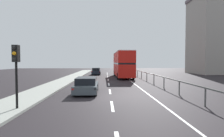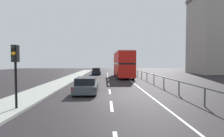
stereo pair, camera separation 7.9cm
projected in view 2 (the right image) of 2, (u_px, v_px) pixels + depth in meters
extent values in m
cube|color=black|center=(110.00, 97.00, 12.96)|extent=(73.52, 120.00, 0.10)
cube|color=gray|center=(31.00, 96.00, 12.75)|extent=(2.74, 80.00, 0.14)
cube|color=silver|center=(111.00, 106.00, 10.07)|extent=(0.16, 2.44, 0.01)
cube|color=silver|center=(110.00, 91.00, 15.01)|extent=(0.16, 2.44, 0.01)
cube|color=silver|center=(109.00, 84.00, 19.95)|extent=(0.16, 2.44, 0.01)
cube|color=silver|center=(108.00, 80.00, 24.89)|extent=(0.16, 2.44, 0.01)
cube|color=silver|center=(108.00, 77.00, 29.83)|extent=(0.16, 2.44, 0.01)
cube|color=silver|center=(108.00, 75.00, 34.77)|extent=(0.16, 2.44, 0.01)
cube|color=silver|center=(107.00, 73.00, 39.71)|extent=(0.16, 2.44, 0.01)
cube|color=silver|center=(132.00, 82.00, 22.05)|extent=(0.12, 46.00, 0.01)
cube|color=#50524F|center=(150.00, 74.00, 22.09)|extent=(0.08, 42.00, 0.08)
cylinder|color=#50524F|center=(205.00, 97.00, 9.88)|extent=(0.10, 0.10, 1.09)
cylinder|color=#50524F|center=(179.00, 88.00, 13.38)|extent=(0.10, 0.10, 1.09)
cylinder|color=#50524F|center=(164.00, 83.00, 16.87)|extent=(0.10, 0.10, 1.09)
cylinder|color=#50524F|center=(154.00, 79.00, 20.37)|extent=(0.10, 0.10, 1.09)
cylinder|color=#50524F|center=(147.00, 77.00, 23.86)|extent=(0.10, 0.10, 1.09)
cylinder|color=#50524F|center=(142.00, 75.00, 27.36)|extent=(0.10, 0.10, 1.09)
cylinder|color=#50524F|center=(138.00, 73.00, 30.85)|extent=(0.10, 0.10, 1.09)
cylinder|color=#50524F|center=(134.00, 72.00, 34.35)|extent=(0.10, 0.10, 1.09)
cylinder|color=#50524F|center=(132.00, 71.00, 37.84)|extent=(0.10, 0.10, 1.09)
cylinder|color=#50524F|center=(130.00, 71.00, 41.34)|extent=(0.10, 0.10, 1.09)
cube|color=red|center=(123.00, 70.00, 28.98)|extent=(2.66, 10.54, 1.91)
cube|color=black|center=(123.00, 63.00, 28.94)|extent=(2.67, 10.12, 0.24)
cube|color=red|center=(123.00, 58.00, 28.90)|extent=(2.66, 10.54, 1.72)
cube|color=beige|center=(123.00, 52.00, 28.86)|extent=(2.61, 10.33, 0.10)
cube|color=black|center=(120.00, 68.00, 34.20)|extent=(2.26, 0.07, 1.34)
cube|color=yellow|center=(120.00, 56.00, 34.11)|extent=(1.50, 0.06, 0.28)
cylinder|color=black|center=(115.00, 73.00, 32.80)|extent=(0.29, 1.00, 1.00)
cylinder|color=black|center=(127.00, 73.00, 32.91)|extent=(0.29, 1.00, 1.00)
cylinder|color=black|center=(118.00, 76.00, 25.30)|extent=(0.29, 1.00, 1.00)
cylinder|color=black|center=(133.00, 76.00, 25.42)|extent=(0.29, 1.00, 1.00)
cube|color=#414A50|center=(86.00, 87.00, 14.34)|extent=(1.84, 4.07, 0.60)
cube|color=black|center=(86.00, 81.00, 14.11)|extent=(1.61, 2.24, 0.54)
cube|color=red|center=(72.00, 89.00, 12.30)|extent=(0.16, 0.06, 0.12)
cube|color=red|center=(94.00, 89.00, 12.37)|extent=(0.16, 0.06, 0.12)
cylinder|color=black|center=(79.00, 87.00, 15.63)|extent=(0.20, 0.64, 0.64)
cylinder|color=black|center=(97.00, 87.00, 15.70)|extent=(0.20, 0.64, 0.64)
cylinder|color=black|center=(74.00, 92.00, 12.98)|extent=(0.20, 0.64, 0.64)
cylinder|color=black|center=(95.00, 92.00, 13.05)|extent=(0.20, 0.64, 0.64)
cylinder|color=black|center=(16.00, 77.00, 9.01)|extent=(0.12, 0.12, 3.36)
cube|color=black|center=(15.00, 54.00, 8.97)|extent=(0.30, 0.30, 0.90)
sphere|color=black|center=(13.00, 48.00, 8.79)|extent=(0.20, 0.20, 0.20)
sphere|color=orange|center=(14.00, 53.00, 8.80)|extent=(0.20, 0.20, 0.20)
sphere|color=black|center=(14.00, 59.00, 8.81)|extent=(0.20, 0.20, 0.20)
cube|color=black|center=(97.00, 72.00, 35.21)|extent=(1.75, 4.12, 0.69)
cube|color=black|center=(96.00, 69.00, 34.98)|extent=(1.53, 2.27, 0.55)
cube|color=red|center=(92.00, 72.00, 33.15)|extent=(0.16, 0.06, 0.12)
cube|color=red|center=(100.00, 72.00, 33.22)|extent=(0.16, 0.06, 0.12)
cylinder|color=black|center=(93.00, 73.00, 36.54)|extent=(0.21, 0.64, 0.64)
cylinder|color=black|center=(100.00, 73.00, 36.61)|extent=(0.21, 0.64, 0.64)
cylinder|color=black|center=(92.00, 74.00, 33.83)|extent=(0.21, 0.64, 0.64)
cylinder|color=black|center=(100.00, 74.00, 33.90)|extent=(0.21, 0.64, 0.64)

